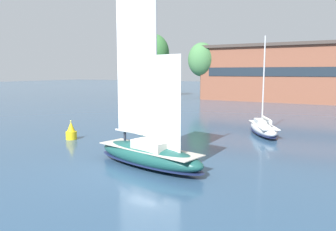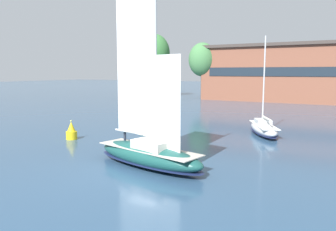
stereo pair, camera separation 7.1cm
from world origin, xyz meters
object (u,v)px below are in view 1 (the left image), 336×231
Objects in this scene: sailboat_main at (148,152)px; tree_shore_center at (154,53)px; tree_shore_left at (202,60)px; sailboat_moored_outer_mooring at (263,128)px; channel_buoy at (71,132)px.

tree_shore_center is at bearing 120.76° from sailboat_main.
tree_shore_center is (-14.16, 0.39, 2.03)m from tree_shore_left.
tree_shore_center is at bearing 178.42° from tree_shore_left.
sailboat_moored_outer_mooring is at bearing -58.66° from tree_shore_left.
tree_shore_left is at bearing 98.44° from channel_buoy.
channel_buoy is at bearing -67.43° from tree_shore_center.
tree_shore_left is 53.71m from channel_buoy.
sailboat_moored_outer_mooring is at bearing 36.50° from channel_buoy.
channel_buoy is at bearing 160.07° from sailboat_main.
tree_shore_center is 67.37m from sailboat_main.
tree_shore_center is at bearing 112.57° from channel_buoy.
tree_shore_left is 60.76m from sailboat_main.
sailboat_main is 17.29m from sailboat_moored_outer_mooring.
tree_shore_left is 7.05× the size of channel_buoy.
tree_shore_center is at bearing 133.62° from sailboat_moored_outer_mooring.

